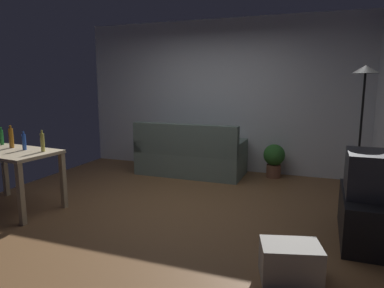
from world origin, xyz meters
name	(u,v)px	position (x,y,z in m)	size (l,w,h in m)	color
ground_plane	(172,207)	(0.00, 0.00, -0.01)	(5.20, 4.40, 0.02)	brown
wall_rear	(220,96)	(0.00, 2.20, 1.35)	(5.20, 0.10, 2.70)	silver
couch	(190,157)	(-0.34, 1.59, 0.31)	(1.83, 0.84, 0.92)	slate
tv_stand	(364,217)	(2.25, -0.20, 0.24)	(0.44, 1.10, 0.48)	black
tv	(368,173)	(2.25, -0.20, 0.70)	(0.41, 0.60, 0.44)	#2D2D33
torchiere_lamp	(363,98)	(2.25, 0.84, 1.41)	(0.32, 0.32, 1.81)	black
desk	(10,159)	(-1.86, -0.79, 0.65)	(1.26, 0.82, 0.76)	#C6B28E
potted_plant	(274,158)	(1.06, 1.90, 0.33)	(0.36, 0.36, 0.57)	brown
storage_box	(290,261)	(1.62, -1.24, 0.15)	(0.48, 0.34, 0.30)	#A8A399
bottle_green	(2,137)	(-2.29, -0.52, 0.87)	(0.05, 0.05, 0.24)	#1E722D
bottle_amber	(11,138)	(-1.98, -0.64, 0.89)	(0.06, 0.06, 0.29)	#9E6019
bottle_blue	(24,142)	(-1.71, -0.69, 0.86)	(0.05, 0.05, 0.24)	#2347A3
bottle_squat	(43,142)	(-1.41, -0.70, 0.88)	(0.05, 0.05, 0.27)	#BCB24C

